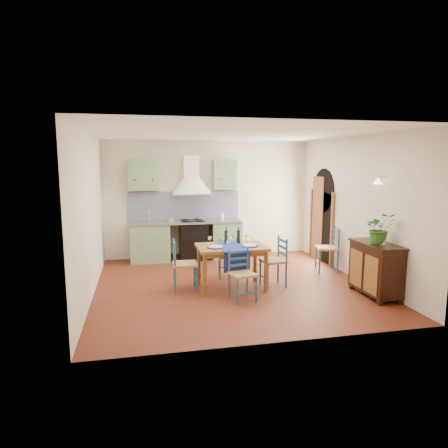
% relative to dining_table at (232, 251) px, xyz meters
% --- Properties ---
extents(floor, '(5.00, 5.00, 0.00)m').
position_rel_dining_table_xyz_m(floor, '(0.05, 0.19, -0.70)').
color(floor, '#4C1B10').
rests_on(floor, ground).
extents(back_wall, '(5.00, 0.96, 2.80)m').
position_rel_dining_table_xyz_m(back_wall, '(-0.42, 2.48, 0.35)').
color(back_wall, silver).
rests_on(back_wall, ground).
extents(right_wall, '(0.26, 5.00, 2.80)m').
position_rel_dining_table_xyz_m(right_wall, '(2.55, 0.47, 0.64)').
color(right_wall, silver).
rests_on(right_wall, ground).
extents(left_wall, '(0.04, 5.00, 2.80)m').
position_rel_dining_table_xyz_m(left_wall, '(-2.45, 0.19, 0.70)').
color(left_wall, silver).
rests_on(left_wall, ground).
extents(ceiling, '(5.00, 5.00, 0.01)m').
position_rel_dining_table_xyz_m(ceiling, '(0.05, 0.19, 2.10)').
color(ceiling, white).
rests_on(ceiling, back_wall).
extents(dining_table, '(1.25, 0.94, 1.11)m').
position_rel_dining_table_xyz_m(dining_table, '(0.00, 0.00, 0.00)').
color(dining_table, brown).
rests_on(dining_table, ground).
extents(chair_near, '(0.46, 0.46, 0.85)m').
position_rel_dining_table_xyz_m(chair_near, '(0.02, -0.65, -0.26)').
color(chair_near, navy).
rests_on(chair_near, ground).
extents(chair_far, '(0.44, 0.44, 0.82)m').
position_rel_dining_table_xyz_m(chair_far, '(0.08, 0.67, -0.28)').
color(chair_far, navy).
rests_on(chair_far, ground).
extents(chair_left, '(0.45, 0.45, 0.92)m').
position_rel_dining_table_xyz_m(chair_left, '(-0.88, 0.05, -0.22)').
color(chair_left, navy).
rests_on(chair_left, ground).
extents(chair_right, '(0.46, 0.46, 0.91)m').
position_rel_dining_table_xyz_m(chair_right, '(0.82, -0.03, -0.23)').
color(chair_right, navy).
rests_on(chair_right, ground).
extents(chair_spare, '(0.53, 0.53, 0.94)m').
position_rel_dining_table_xyz_m(chair_spare, '(2.28, 0.73, -0.22)').
color(chair_spare, navy).
rests_on(chair_spare, ground).
extents(sideboard, '(0.50, 1.05, 0.94)m').
position_rel_dining_table_xyz_m(sideboard, '(2.31, -0.95, -0.19)').
color(sideboard, black).
rests_on(sideboard, ground).
extents(potted_plant, '(0.55, 0.50, 0.53)m').
position_rel_dining_table_xyz_m(potted_plant, '(2.30, -1.01, 0.50)').
color(potted_plant, '#295B1E').
rests_on(potted_plant, sideboard).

